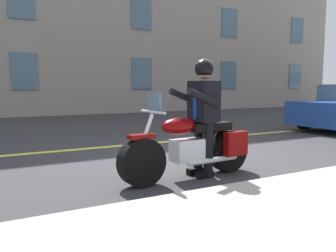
{
  "coord_description": "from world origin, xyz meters",
  "views": [
    {
      "loc": [
        3.64,
        5.26,
        1.34
      ],
      "look_at": [
        1.2,
        0.76,
        0.75
      ],
      "focal_mm": 36.8,
      "sensor_mm": 36.0,
      "label": 1
    }
  ],
  "objects": [
    {
      "name": "ground_plane",
      "position": [
        0.0,
        0.0,
        0.0
      ],
      "size": [
        80.0,
        80.0,
        0.0
      ],
      "primitive_type": "plane",
      "color": "#333335"
    },
    {
      "name": "lane_center_stripe",
      "position": [
        0.0,
        -2.0,
        0.01
      ],
      "size": [
        60.0,
        0.16,
        0.01
      ],
      "primitive_type": "cube",
      "color": "#E5DB4C",
      "rests_on": "ground_plane"
    },
    {
      "name": "motorcycle_main",
      "position": [
        0.95,
        1.06,
        0.45
      ],
      "size": [
        2.22,
        0.7,
        1.26
      ],
      "color": "black",
      "rests_on": "ground_plane"
    },
    {
      "name": "rider_main",
      "position": [
        0.76,
        1.05,
        1.04
      ],
      "size": [
        0.65,
        0.58,
        1.74
      ],
      "color": "black",
      "rests_on": "ground_plane"
    },
    {
      "name": "building_backdrop",
      "position": [
        -3.66,
        -14.0,
        5.86
      ],
      "size": [
        27.86,
        6.06,
        11.72
      ],
      "color": "gray",
      "rests_on": "ground_plane"
    }
  ]
}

